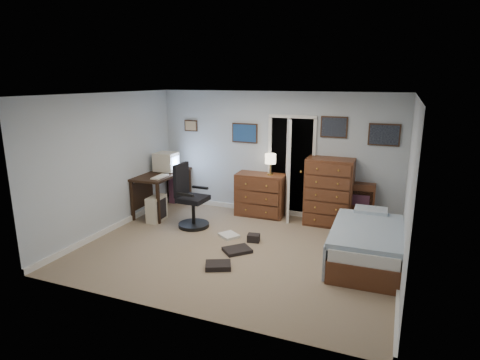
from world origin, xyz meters
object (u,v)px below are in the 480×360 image
at_px(computer_desk, 158,182).
at_px(tall_dresser, 329,192).
at_px(low_dresser, 260,195).
at_px(bed, 366,243).
at_px(office_chair, 190,203).

bearing_deg(computer_desk, tall_dresser, 5.88).
xyz_separation_m(computer_desk, low_dresser, (2.08, 0.56, -0.21)).
distance_m(low_dresser, bed, 2.64).
bearing_deg(bed, low_dresser, 145.34).
distance_m(office_chair, low_dresser, 1.51).
height_order(low_dresser, bed, low_dresser).
xyz_separation_m(computer_desk, tall_dresser, (3.46, 0.53, 0.00)).
bearing_deg(office_chair, bed, -3.27).
bearing_deg(low_dresser, bed, -35.79).
height_order(office_chair, tall_dresser, tall_dresser).
bearing_deg(tall_dresser, office_chair, -156.47).
distance_m(office_chair, bed, 3.24).
relative_size(tall_dresser, bed, 0.67).
distance_m(computer_desk, tall_dresser, 3.50).
bearing_deg(office_chair, low_dresser, 50.25).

